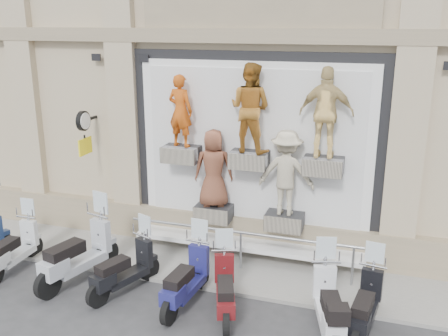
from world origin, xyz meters
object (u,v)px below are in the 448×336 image
Objects in this scene: clock_sign_bracket at (84,127)px; scooter_c at (77,242)px; scooter_e at (186,269)px; scooter_g at (330,294)px; scooter_f at (225,279)px; scooter_h at (366,295)px; guard_rail at (241,251)px; scooter_d at (123,259)px; scooter_b at (13,239)px.

clock_sign_bracket is 2.84m from scooter_c.
scooter_g is at bearing 2.06° from scooter_e.
scooter_f is 2.44m from scooter_h.
scooter_g is 1.06× the size of scooter_h.
scooter_h is at bearing 8.19° from scooter_g.
scooter_g reaches higher than guard_rail.
scooter_f is (0.78, -0.07, -0.04)m from scooter_e.
scooter_d reaches higher than scooter_h.
scooter_h is (2.61, -1.44, 0.25)m from guard_rail.
guard_rail is 2.86× the size of scooter_h.
clock_sign_bracket reaches higher than scooter_d.
clock_sign_bracket is 4.38m from scooter_e.
scooter_d is 0.97× the size of scooter_e.
scooter_f is at bearing -167.43° from scooter_h.
scooter_f is at bearing -4.33° from scooter_b.
scooter_d is at bearing 162.37° from scooter_g.
scooter_c is at bearing -1.50° from scooter_b.
guard_rail is 2.87× the size of scooter_f.
scooter_e reaches higher than scooter_b.
scooter_f is 1.85m from scooter_g.
scooter_d is 2.10m from scooter_f.
clock_sign_bracket is 0.58× the size of scooter_h.
scooter_d is 3.95m from scooter_g.
scooter_e reaches higher than scooter_d.
scooter_e is (4.00, -0.15, 0.04)m from scooter_b.
clock_sign_bracket reaches higher than guard_rail.
scooter_e is at bearing 155.86° from scooter_f.
scooter_c is 1.11m from scooter_d.
scooter_g is (6.63, -0.27, 0.05)m from scooter_b.
scooter_g is at bearing -21.10° from scooter_f.
scooter_b reaches higher than guard_rail.
clock_sign_bracket is at bearing 144.75° from scooter_g.
clock_sign_bracket is 0.55× the size of scooter_e.
scooter_e reaches higher than guard_rail.
scooter_d is at bearing 8.67° from scooter_c.
scooter_g is 0.64m from scooter_h.
guard_rail is 1.71m from scooter_e.
guard_rail is 2.66m from scooter_g.
scooter_d is at bearing -177.16° from scooter_e.
scooter_d is 4.53m from scooter_h.
scooter_e is 0.98× the size of scooter_g.
scooter_d reaches higher than scooter_b.
scooter_e is at bearing -169.70° from scooter_h.
scooter_h is (7.21, -0.02, 0.00)m from scooter_b.
guard_rail is 2.83× the size of scooter_d.
scooter_d is at bearing -170.92° from scooter_h.
scooter_f is at bearing 163.01° from scooter_g.
guard_rail is 2.99m from scooter_h.
scooter_e is at bearing 10.87° from scooter_c.
scooter_h is at bearing -14.75° from scooter_f.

